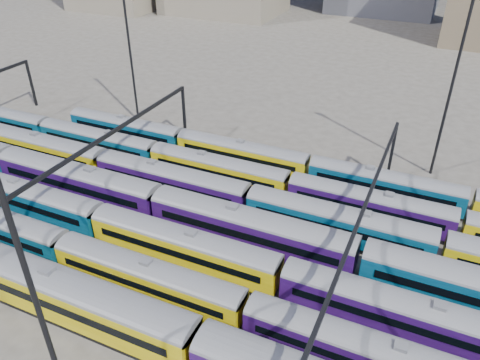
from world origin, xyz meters
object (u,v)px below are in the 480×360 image
at_px(rake_1, 246,309).
at_px(mast_2, 24,265).
at_px(rake_0, 197,343).
at_px(rake_2, 183,244).

relative_size(rake_1, mast_2, 4.49).
xyz_separation_m(rake_0, rake_2, (-7.05, 10.00, -0.35)).
bearing_deg(rake_1, mast_2, -124.54).
height_order(rake_0, rake_1, rake_0).
height_order(rake_1, mast_2, mast_2).
bearing_deg(mast_2, rake_2, 91.95).
xyz_separation_m(rake_1, rake_2, (-8.84, 5.00, 0.14)).
distance_m(rake_1, mast_2, 18.56).
bearing_deg(rake_0, mast_2, -132.74).
bearing_deg(mast_2, rake_0, 47.26).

